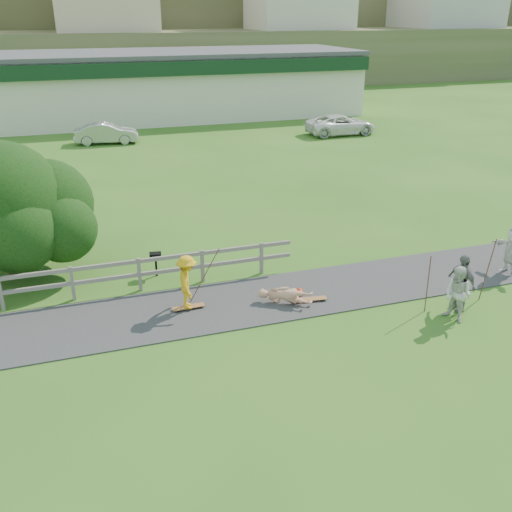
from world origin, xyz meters
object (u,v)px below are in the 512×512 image
at_px(spectator_b, 461,282).
at_px(tree, 8,228).
at_px(car_white, 341,125).
at_px(skater_fallen, 285,296).
at_px(car_silver, 106,133).
at_px(skater_rider, 187,285).
at_px(bbq, 156,264).
at_px(spectator_d, 511,251).
at_px(spectator_a, 458,295).

bearing_deg(spectator_b, tree, -123.64).
bearing_deg(spectator_b, car_white, 155.56).
bearing_deg(tree, spectator_b, -27.64).
bearing_deg(skater_fallen, car_silver, 38.77).
xyz_separation_m(skater_rider, car_silver, (-0.28, 24.06, -0.14)).
relative_size(skater_rider, tree, 0.27).
distance_m(car_silver, bbq, 21.42).
xyz_separation_m(spectator_b, spectator_d, (3.12, 1.56, -0.04)).
distance_m(skater_fallen, spectator_b, 5.10).
height_order(spectator_b, tree, tree).
bearing_deg(bbq, tree, 171.02).
bearing_deg(tree, skater_rider, -39.63).
bearing_deg(skater_fallen, spectator_d, -60.62).
distance_m(skater_fallen, tree, 9.13).
distance_m(spectator_a, bbq, 9.39).
xyz_separation_m(spectator_d, bbq, (-11.14, 3.52, -0.42)).
height_order(car_white, tree, tree).
relative_size(skater_fallen, tree, 0.27).
bearing_deg(spectator_d, spectator_a, -56.95).
bearing_deg(skater_rider, spectator_a, -105.35).
distance_m(skater_rider, car_silver, 24.06).
xyz_separation_m(spectator_b, car_white, (8.11, 24.32, -0.18)).
relative_size(car_white, tree, 0.82).
bearing_deg(tree, skater_fallen, -31.01).
relative_size(skater_rider, spectator_d, 0.97).
bearing_deg(spectator_d, bbq, -104.45).
distance_m(car_silver, tree, 20.53).
distance_m(skater_fallen, spectator_d, 7.86).
bearing_deg(spectator_d, car_white, 170.70).
bearing_deg(car_white, spectator_a, 160.35).
bearing_deg(car_silver, bbq, -172.97).
bearing_deg(skater_rider, skater_fallen, -93.92).
bearing_deg(bbq, spectator_a, -27.67).
xyz_separation_m(skater_fallen, spectator_a, (4.21, -2.39, 0.52)).
height_order(spectator_d, bbq, spectator_d).
bearing_deg(spectator_b, spectator_d, 110.63).
distance_m(car_white, bbq, 25.11).
relative_size(spectator_b, car_white, 0.35).
distance_m(spectator_a, car_white, 26.30).
relative_size(skater_fallen, spectator_d, 0.97).
bearing_deg(car_silver, tree, 174.53).
bearing_deg(car_white, skater_rider, 143.92).
bearing_deg(car_white, car_silver, 81.69).
distance_m(spectator_d, car_silver, 27.22).
bearing_deg(spectator_a, spectator_d, 99.99).
height_order(skater_rider, spectator_b, spectator_b).
bearing_deg(car_silver, spectator_b, -155.96).
distance_m(spectator_b, bbq, 9.51).
height_order(spectator_a, car_white, spectator_a).
height_order(car_silver, car_white, car_white).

